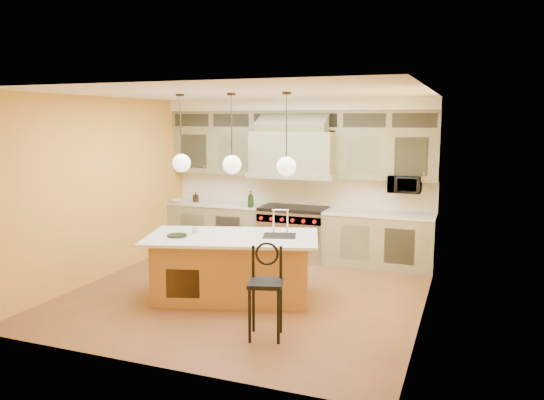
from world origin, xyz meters
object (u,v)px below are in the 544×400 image
at_px(range, 294,232).
at_px(counter_stool, 266,285).
at_px(kitchen_island, 233,266).
at_px(microwave, 405,184).

xyz_separation_m(range, counter_stool, (0.83, -3.52, 0.15)).
bearing_deg(range, kitchen_island, -92.48).
bearing_deg(counter_stool, microwave, 57.74).
bearing_deg(kitchen_island, range, 70.99).
height_order(range, microwave, microwave).
height_order(kitchen_island, microwave, microwave).
bearing_deg(range, counter_stool, -76.64).
distance_m(range, counter_stool, 3.62).
bearing_deg(microwave, range, -176.88).
distance_m(kitchen_island, microwave, 3.38).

